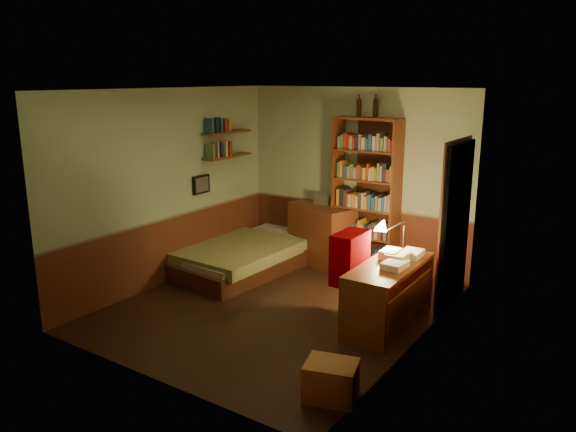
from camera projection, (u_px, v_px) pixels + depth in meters
The scene contains 24 objects.
floor at pixel (277, 308), 6.85m from camera, with size 3.50×4.00×0.02m, color black.
ceiling at pixel (275, 89), 6.21m from camera, with size 3.50×4.00×0.02m, color silver.
wall_back at pixel (355, 178), 8.15m from camera, with size 3.50×0.02×2.60m, color #93AC88.
wall_left at pixel (168, 187), 7.48m from camera, with size 0.02×4.00×2.60m, color #93AC88.
wall_right at pixel (421, 225), 5.58m from camera, with size 0.02×4.00×2.60m, color #93AC88.
wall_front at pixel (145, 246), 4.91m from camera, with size 3.50×0.02×2.60m, color #93AC88.
doorway at pixel (456, 226), 6.72m from camera, with size 0.06×0.90×2.00m, color black.
door_trim at pixel (453, 225), 6.74m from camera, with size 0.02×0.98×2.08m, color #3B1C0F.
bed at pixel (248, 246), 8.19m from camera, with size 1.22×2.28×0.68m, color olive.
dresser at pixel (321, 234), 8.38m from camera, with size 1.01×0.50×0.89m, color #622F17.
mini_stereo at pixel (324, 199), 8.38m from camera, with size 0.27×0.20×0.14m, color #B2B2B7.
bookshelf at pixel (366, 196), 7.94m from camera, with size 0.94×0.29×2.19m, color #622F17.
bottle_left at pixel (359, 108), 7.84m from camera, with size 0.06×0.06×0.24m, color black.
bottle_right at pixel (376, 108), 7.70m from camera, with size 0.07×0.07×0.25m, color black.
desk at pixel (388, 295), 6.28m from camera, with size 0.56×1.35×0.72m, color #622F17.
paper_stack at pixel (390, 254), 6.38m from camera, with size 0.19×0.26×0.10m, color silver.
desk_lamp at pixel (404, 229), 6.46m from camera, with size 0.19×0.19×0.63m, color black.
office_chair at pixel (365, 278), 6.28m from camera, with size 0.55×0.48×1.10m, color #2F5F35.
red_jacket at pixel (347, 202), 6.19m from camera, with size 0.27×0.50×0.59m, color #B30008.
wall_shelf_lower at pixel (227, 156), 8.23m from camera, with size 0.20×0.90×0.03m, color #622F17.
wall_shelf_upper at pixel (227, 132), 8.15m from camera, with size 0.20×0.90×0.03m, color #622F17.
framed_picture at pixel (201, 184), 7.96m from camera, with size 0.04×0.32×0.26m, color black.
cardboard_box_a at pixel (331, 380), 4.89m from camera, with size 0.45×0.36×0.33m, color #A37045.
cardboard_box_b at pixel (331, 376), 5.04m from camera, with size 0.36×0.29×0.25m, color #A37045.
Camera 1 is at (3.66, -5.22, 2.74)m, focal length 35.00 mm.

